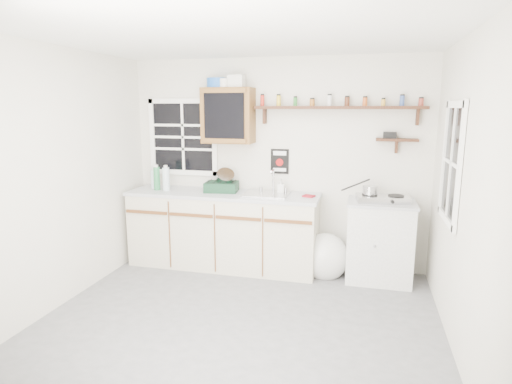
{
  "coord_description": "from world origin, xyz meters",
  "views": [
    {
      "loc": [
        1.05,
        -3.46,
        1.93
      ],
      "look_at": [
        0.02,
        0.55,
        1.1
      ],
      "focal_mm": 30.0,
      "sensor_mm": 36.0,
      "label": 1
    }
  ],
  "objects_px": {
    "hotplate": "(383,198)",
    "right_cabinet": "(379,241)",
    "main_cabinet": "(223,229)",
    "spice_shelf": "(338,107)",
    "dish_rack": "(223,184)",
    "upper_cabinet": "(228,116)"
  },
  "relations": [
    {
      "from": "hotplate",
      "to": "right_cabinet",
      "type": "bearing_deg",
      "value": 96.52
    },
    {
      "from": "main_cabinet",
      "to": "spice_shelf",
      "type": "xyz_separation_m",
      "value": [
        1.31,
        0.21,
        1.47
      ]
    },
    {
      "from": "main_cabinet",
      "to": "hotplate",
      "type": "bearing_deg",
      "value": 0.17
    },
    {
      "from": "main_cabinet",
      "to": "spice_shelf",
      "type": "bearing_deg",
      "value": 9.25
    },
    {
      "from": "right_cabinet",
      "to": "spice_shelf",
      "type": "relative_size",
      "value": 0.48
    },
    {
      "from": "spice_shelf",
      "to": "hotplate",
      "type": "distance_m",
      "value": 1.13
    },
    {
      "from": "main_cabinet",
      "to": "right_cabinet",
      "type": "relative_size",
      "value": 2.54
    },
    {
      "from": "dish_rack",
      "to": "spice_shelf",
      "type": "bearing_deg",
      "value": -0.97
    },
    {
      "from": "right_cabinet",
      "to": "upper_cabinet",
      "type": "height_order",
      "value": "upper_cabinet"
    },
    {
      "from": "upper_cabinet",
      "to": "hotplate",
      "type": "relative_size",
      "value": 1.11
    },
    {
      "from": "dish_rack",
      "to": "hotplate",
      "type": "xyz_separation_m",
      "value": [
        1.86,
        -0.06,
        -0.07
      ]
    },
    {
      "from": "main_cabinet",
      "to": "dish_rack",
      "type": "relative_size",
      "value": 5.5
    },
    {
      "from": "main_cabinet",
      "to": "upper_cabinet",
      "type": "relative_size",
      "value": 3.55
    },
    {
      "from": "main_cabinet",
      "to": "right_cabinet",
      "type": "height_order",
      "value": "main_cabinet"
    },
    {
      "from": "spice_shelf",
      "to": "hotplate",
      "type": "bearing_deg",
      "value": -21.34
    },
    {
      "from": "hotplate",
      "to": "main_cabinet",
      "type": "bearing_deg",
      "value": 172.28
    },
    {
      "from": "right_cabinet",
      "to": "spice_shelf",
      "type": "xyz_separation_m",
      "value": [
        -0.53,
        0.19,
        1.47
      ]
    },
    {
      "from": "dish_rack",
      "to": "main_cabinet",
      "type": "bearing_deg",
      "value": -80.23
    },
    {
      "from": "upper_cabinet",
      "to": "dish_rack",
      "type": "relative_size",
      "value": 1.55
    },
    {
      "from": "upper_cabinet",
      "to": "hotplate",
      "type": "bearing_deg",
      "value": -4.38
    },
    {
      "from": "spice_shelf",
      "to": "dish_rack",
      "type": "bearing_deg",
      "value": -173.56
    },
    {
      "from": "main_cabinet",
      "to": "spice_shelf",
      "type": "height_order",
      "value": "spice_shelf"
    }
  ]
}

